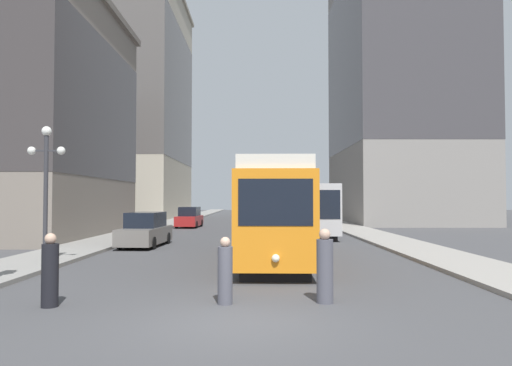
# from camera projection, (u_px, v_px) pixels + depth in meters

# --- Properties ---
(ground_plane) EXTENTS (200.00, 200.00, 0.00)m
(ground_plane) POSITION_uv_depth(u_px,v_px,m) (238.00, 323.00, 9.81)
(ground_plane) COLOR #424244
(sidewalk_left) EXTENTS (3.03, 120.00, 0.15)m
(sidewalk_left) POSITION_uv_depth(u_px,v_px,m) (174.00, 223.00, 49.82)
(sidewalk_left) COLOR gray
(sidewalk_left) RESTS_ON ground
(sidewalk_right) EXTENTS (3.03, 120.00, 0.15)m
(sidewalk_right) POSITION_uv_depth(u_px,v_px,m) (335.00, 223.00, 49.75)
(sidewalk_right) COLOR gray
(sidewalk_right) RESTS_ON ground
(streetcar) EXTENTS (2.93, 12.45, 3.89)m
(streetcar) POSITION_uv_depth(u_px,v_px,m) (275.00, 209.00, 20.28)
(streetcar) COLOR black
(streetcar) RESTS_ON ground
(transit_bus) EXTENTS (2.62, 12.09, 3.45)m
(transit_bus) POSITION_uv_depth(u_px,v_px,m) (311.00, 207.00, 34.03)
(transit_bus) COLOR black
(transit_bus) RESTS_ON ground
(parked_car_left_near) EXTENTS (2.10, 5.03, 1.82)m
(parked_car_left_near) POSITION_uv_depth(u_px,v_px,m) (147.00, 230.00, 25.78)
(parked_car_left_near) COLOR black
(parked_car_left_near) RESTS_ON ground
(parked_car_left_mid) EXTENTS (2.06, 4.54, 1.82)m
(parked_car_left_mid) POSITION_uv_depth(u_px,v_px,m) (191.00, 218.00, 42.82)
(parked_car_left_mid) COLOR black
(parked_car_left_mid) RESTS_ON ground
(pedestrian_crossing_near) EXTENTS (0.36, 0.36, 1.62)m
(pedestrian_crossing_near) POSITION_uv_depth(u_px,v_px,m) (227.00, 273.00, 11.63)
(pedestrian_crossing_near) COLOR #4C4C56
(pedestrian_crossing_near) RESTS_ON ground
(pedestrian_crossing_far) EXTENTS (0.41, 0.41, 1.81)m
(pedestrian_crossing_far) POSITION_uv_depth(u_px,v_px,m) (327.00, 268.00, 11.75)
(pedestrian_crossing_far) COLOR #4C4C56
(pedestrian_crossing_far) RESTS_ON ground
(pedestrian_on_sidewalk) EXTENTS (0.39, 0.39, 1.73)m
(pedestrian_on_sidewalk) POSITION_uv_depth(u_px,v_px,m) (52.00, 272.00, 11.34)
(pedestrian_on_sidewalk) COLOR black
(pedestrian_on_sidewalk) RESTS_ON ground
(lamp_post_left_near) EXTENTS (1.41, 0.36, 5.10)m
(lamp_post_left_near) POSITION_uv_depth(u_px,v_px,m) (48.00, 172.00, 17.95)
(lamp_post_left_near) COLOR #333338
(lamp_post_left_near) RESTS_ON sidewalk_left
(building_left_midblock) EXTENTS (13.58, 23.51, 30.62)m
(building_left_midblock) POSITION_uv_depth(u_px,v_px,m) (135.00, 101.00, 65.20)
(building_left_midblock) COLOR #B2A893
(building_left_midblock) RESTS_ON ground
(building_right_corner) EXTENTS (13.15, 20.35, 31.77)m
(building_right_corner) POSITION_uv_depth(u_px,v_px,m) (402.00, 72.00, 52.48)
(building_right_corner) COLOR gray
(building_right_corner) RESTS_ON ground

